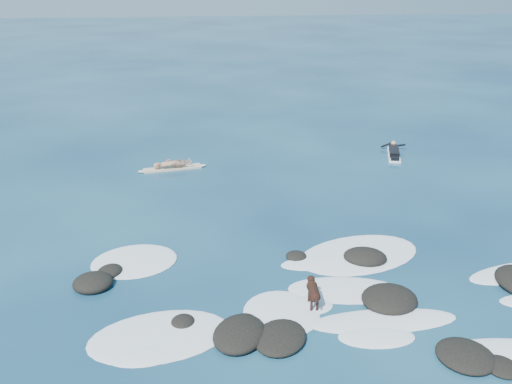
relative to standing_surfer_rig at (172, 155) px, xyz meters
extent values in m
plane|color=#0A2642|center=(4.89, -9.11, -0.66)|extent=(160.00, 160.00, 0.00)
ellipsoid|color=black|center=(7.66, -13.72, -0.62)|extent=(1.00, 1.05, 0.19)
ellipsoid|color=black|center=(2.15, -11.59, -0.59)|extent=(0.78, 0.85, 0.32)
ellipsoid|color=black|center=(6.01, -10.94, -0.54)|extent=(1.91, 1.86, 0.48)
ellipsoid|color=black|center=(-1.86, -9.31, -0.55)|extent=(1.26, 1.23, 0.44)
ellipsoid|color=black|center=(1.98, -12.02, -0.56)|extent=(1.75, 1.94, 0.43)
ellipsoid|color=black|center=(2.94, -12.23, -0.59)|extent=(1.79, 1.91, 0.31)
ellipsoid|color=black|center=(6.01, -8.65, -0.55)|extent=(1.54, 1.36, 0.46)
ellipsoid|color=black|center=(7.01, -13.31, -0.58)|extent=(1.77, 1.81, 0.32)
ellipsoid|color=black|center=(0.63, -11.32, -0.60)|extent=(0.73, 0.76, 0.24)
ellipsoid|color=black|center=(-1.50, -8.66, -0.59)|extent=(0.97, 1.02, 0.29)
ellipsoid|color=black|center=(3.99, -8.28, -0.61)|extent=(0.64, 0.62, 0.23)
ellipsoid|color=white|center=(5.25, -12.35, -0.65)|extent=(1.92, 1.04, 0.12)
ellipsoid|color=white|center=(-0.24, -12.40, -0.65)|extent=(1.83, 1.12, 0.12)
ellipsoid|color=white|center=(4.96, -8.61, -0.65)|extent=(3.13, 1.29, 0.12)
ellipsoid|color=white|center=(-0.86, -8.01, -0.65)|extent=(2.95, 2.61, 0.12)
ellipsoid|color=white|center=(7.99, -13.10, -0.65)|extent=(2.79, 1.08, 0.12)
ellipsoid|color=white|center=(0.08, -11.79, -0.65)|extent=(3.73, 2.66, 0.12)
ellipsoid|color=white|center=(5.93, -8.28, -0.65)|extent=(4.47, 3.43, 0.12)
ellipsoid|color=white|center=(5.62, -11.73, -0.65)|extent=(3.79, 1.08, 0.12)
ellipsoid|color=white|center=(3.13, -11.11, -0.65)|extent=(2.38, 2.49, 0.12)
ellipsoid|color=white|center=(5.02, -10.23, -0.65)|extent=(3.33, 1.83, 0.12)
ellipsoid|color=white|center=(3.98, -10.85, -0.65)|extent=(1.10, 0.90, 0.12)
cube|color=beige|center=(0.00, 0.00, -0.62)|extent=(2.51, 0.97, 0.08)
ellipsoid|color=beige|center=(1.21, 0.23, -0.62)|extent=(0.54, 0.37, 0.09)
ellipsoid|color=beige|center=(-1.21, -0.23, -0.62)|extent=(0.54, 0.37, 0.09)
imported|color=#AC775A|center=(0.00, 0.00, 0.22)|extent=(0.49, 0.65, 1.60)
cube|color=white|center=(10.07, 0.85, -0.61)|extent=(1.12, 2.35, 0.08)
ellipsoid|color=white|center=(10.38, 1.95, -0.61)|extent=(0.40, 0.56, 0.09)
cube|color=black|center=(10.07, 0.85, -0.46)|extent=(0.78, 1.47, 0.23)
sphere|color=tan|center=(10.29, 1.63, -0.33)|extent=(0.30, 0.30, 0.24)
cylinder|color=black|center=(10.05, 1.86, -0.47)|extent=(0.58, 0.16, 0.26)
cylinder|color=black|center=(10.61, 1.70, -0.47)|extent=(0.51, 0.43, 0.26)
cube|color=black|center=(9.86, 0.10, -0.50)|extent=(0.50, 0.65, 0.15)
cylinder|color=black|center=(3.98, -10.95, -0.18)|extent=(0.30, 0.58, 0.28)
sphere|color=black|center=(3.98, -10.69, -0.18)|extent=(0.30, 0.30, 0.29)
sphere|color=black|center=(3.97, -11.20, -0.18)|extent=(0.27, 0.27, 0.26)
sphere|color=black|center=(3.99, -10.52, -0.08)|extent=(0.21, 0.21, 0.21)
cone|color=black|center=(3.99, -10.40, -0.09)|extent=(0.11, 0.13, 0.11)
cone|color=black|center=(3.93, -10.53, 0.01)|extent=(0.10, 0.07, 0.10)
cone|color=black|center=(4.04, -10.53, 0.01)|extent=(0.10, 0.07, 0.10)
cylinder|color=black|center=(3.91, -10.75, -0.48)|extent=(0.07, 0.07, 0.38)
cylinder|color=black|center=(4.06, -10.75, -0.48)|extent=(0.07, 0.07, 0.38)
cylinder|color=black|center=(3.89, -11.14, -0.48)|extent=(0.07, 0.07, 0.38)
cylinder|color=black|center=(4.04, -11.15, -0.48)|extent=(0.07, 0.07, 0.38)
cylinder|color=black|center=(3.96, -11.33, -0.13)|extent=(0.06, 0.27, 0.16)
camera|label=1|loc=(1.24, -23.27, 7.71)|focal=40.00mm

